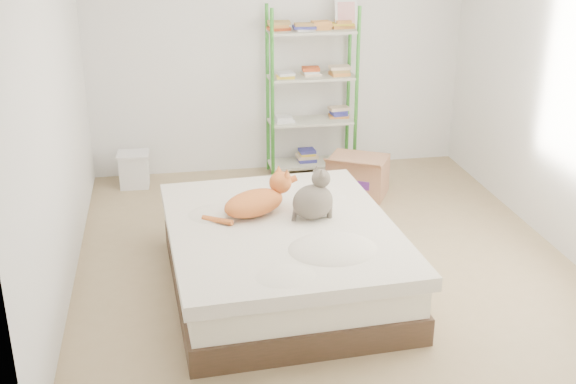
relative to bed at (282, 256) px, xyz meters
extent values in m
cube|color=tan|center=(0.40, 0.44, -0.25)|extent=(3.80, 4.20, 0.01)
cube|color=white|center=(0.40, 2.54, 1.05)|extent=(3.80, 0.01, 2.60)
cube|color=white|center=(0.40, -1.66, 1.05)|extent=(3.80, 0.01, 2.60)
cube|color=white|center=(-1.50, 0.44, 1.05)|extent=(0.01, 4.20, 2.60)
cube|color=white|center=(2.30, 0.44, 1.05)|extent=(0.01, 4.20, 2.60)
cube|color=#482F22|center=(0.00, 0.00, -0.15)|extent=(1.63, 2.00, 0.19)
cube|color=#F3EACE|center=(0.00, 0.00, 0.05)|extent=(1.58, 1.94, 0.21)
cube|color=#F2E5C9|center=(0.00, 0.00, 0.20)|extent=(1.67, 2.04, 0.10)
cylinder|color=#398E31|center=(0.28, 2.16, 0.60)|extent=(0.04, 0.04, 1.70)
cylinder|color=#398E31|center=(0.28, 2.48, 0.60)|extent=(0.04, 0.04, 1.70)
cylinder|color=#398E31|center=(1.12, 2.16, 0.60)|extent=(0.04, 0.04, 1.70)
cylinder|color=#398E31|center=(1.12, 2.48, 0.60)|extent=(0.04, 0.04, 1.70)
cube|color=#B6B5A2|center=(0.70, 2.32, -0.15)|extent=(0.86, 0.34, 0.02)
cube|color=#B6B5A2|center=(0.70, 2.32, 0.30)|extent=(0.86, 0.34, 0.02)
cube|color=#B6B5A2|center=(0.70, 2.32, 0.75)|extent=(0.86, 0.34, 0.02)
cube|color=#B6B5A2|center=(0.70, 2.32, 1.20)|extent=(0.86, 0.34, 0.02)
cube|color=#B7451C|center=(0.70, 2.32, -0.09)|extent=(0.20, 0.16, 0.09)
cube|color=#B7451C|center=(0.40, 2.32, 0.36)|extent=(0.20, 0.16, 0.09)
cube|color=#B7451C|center=(1.00, 2.32, 0.36)|extent=(0.20, 0.16, 0.09)
cube|color=#B7451C|center=(0.40, 2.32, 0.81)|extent=(0.20, 0.16, 0.09)
cube|color=#B7451C|center=(0.70, 2.32, 0.81)|extent=(0.20, 0.16, 0.09)
cube|color=#B7451C|center=(1.00, 2.32, 0.81)|extent=(0.20, 0.16, 0.09)
cube|color=#B7451C|center=(0.40, 2.32, 1.26)|extent=(0.20, 0.16, 0.09)
cube|color=#B7451C|center=(0.60, 2.32, 1.26)|extent=(0.20, 0.16, 0.09)
cube|color=#B7451C|center=(0.80, 2.32, 1.26)|extent=(0.20, 0.16, 0.09)
cube|color=#B7451C|center=(1.00, 2.32, 1.26)|extent=(0.20, 0.16, 0.09)
cube|color=white|center=(1.04, 2.37, 1.35)|extent=(0.22, 0.08, 0.28)
cube|color=#CA3443|center=(1.04, 2.36, 1.35)|extent=(0.17, 0.05, 0.22)
cube|color=#AE7455|center=(1.01, 1.65, -0.06)|extent=(0.67, 0.63, 0.37)
cube|color=#582386|center=(1.12, 1.46, -0.07)|extent=(0.28, 0.16, 0.08)
cube|color=#AE7455|center=(1.01, 1.46, 0.12)|extent=(0.54, 0.39, 0.12)
cube|color=silver|center=(-1.09, 2.23, -0.09)|extent=(0.28, 0.25, 0.32)
cube|color=silver|center=(-1.09, 2.23, 0.08)|extent=(0.31, 0.28, 0.03)
camera|label=1|loc=(-0.76, -4.56, 2.37)|focal=45.00mm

